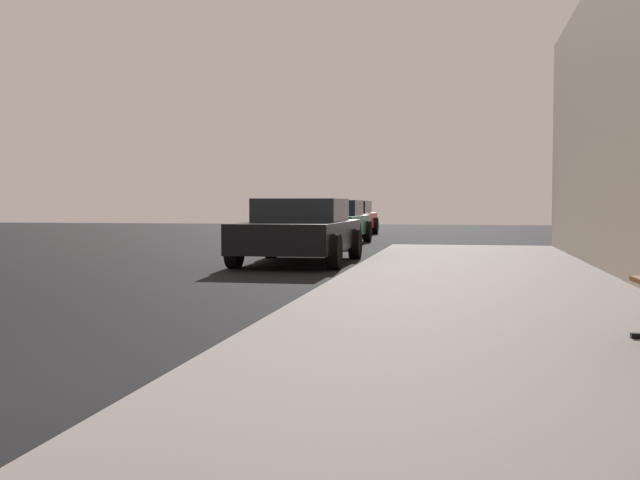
% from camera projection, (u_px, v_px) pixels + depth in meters
% --- Properties ---
extents(sidewalk, '(4.00, 32.00, 0.15)m').
position_uv_depth(sidewalk, '(516.00, 449.00, 3.48)').
color(sidewalk, gray).
rests_on(sidewalk, ground_plane).
extents(car_black, '(2.06, 4.28, 1.27)m').
position_uv_depth(car_black, '(300.00, 230.00, 15.35)').
color(car_black, black).
rests_on(car_black, ground_plane).
extents(car_green, '(1.98, 4.04, 1.27)m').
position_uv_depth(car_green, '(332.00, 222.00, 22.75)').
color(car_green, '#196638').
rests_on(car_green, ground_plane).
extents(car_red, '(2.04, 4.42, 1.27)m').
position_uv_depth(car_red, '(346.00, 218.00, 28.76)').
color(car_red, red).
rests_on(car_red, ground_plane).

